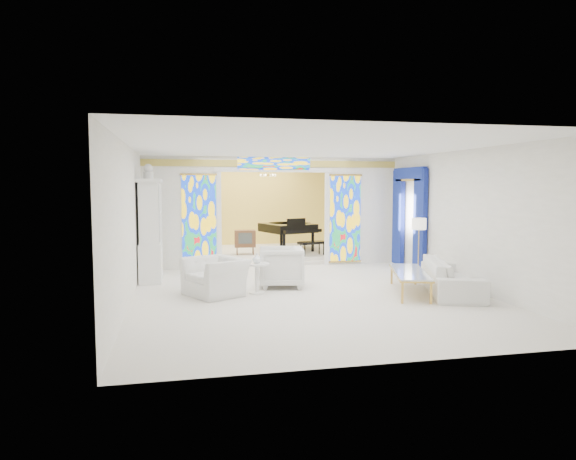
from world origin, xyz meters
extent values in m
plane|color=silver|center=(0.00, 0.00, 0.00)|extent=(12.00, 12.00, 0.00)
cube|color=white|center=(0.00, 0.00, 3.00)|extent=(7.00, 12.00, 0.02)
cube|color=white|center=(0.00, 6.00, 1.50)|extent=(7.00, 0.02, 3.00)
cube|color=white|center=(0.00, -6.00, 1.50)|extent=(7.00, 0.02, 3.00)
cube|color=white|center=(-3.50, 0.00, 1.50)|extent=(0.02, 12.00, 3.00)
cube|color=white|center=(3.50, 0.00, 1.50)|extent=(0.02, 12.00, 3.00)
cube|color=white|center=(-2.50, 2.00, 1.50)|extent=(2.00, 0.18, 3.00)
cube|color=white|center=(2.50, 2.00, 1.50)|extent=(2.00, 0.18, 3.00)
cube|color=white|center=(0.00, 2.00, 2.80)|extent=(3.00, 0.18, 0.40)
cube|color=white|center=(-1.50, 1.90, 1.30)|extent=(0.12, 0.06, 2.60)
cube|color=white|center=(1.50, 1.90, 1.30)|extent=(0.12, 0.06, 2.60)
cube|color=white|center=(0.00, 1.90, 2.65)|extent=(3.24, 0.06, 0.12)
cube|color=gold|center=(0.00, 1.90, 2.82)|extent=(7.00, 0.05, 0.18)
cube|color=gold|center=(-2.03, 1.89, 1.30)|extent=(0.90, 0.04, 2.40)
cube|color=gold|center=(2.03, 1.89, 1.30)|extent=(0.90, 0.04, 2.40)
cube|color=gold|center=(0.00, 1.89, 2.82)|extent=(2.00, 0.04, 0.34)
cube|color=silver|center=(0.00, 4.10, 0.09)|extent=(6.80, 3.80, 0.18)
cube|color=#F3CC54|center=(0.00, 5.88, 1.50)|extent=(6.70, 0.10, 2.90)
cylinder|color=gold|center=(0.20, 4.00, 2.55)|extent=(0.48, 0.48, 0.30)
cube|color=navy|center=(3.40, 0.05, 1.35)|extent=(0.12, 0.55, 2.60)
cube|color=navy|center=(3.40, 1.35, 1.35)|extent=(0.12, 0.55, 2.60)
cube|color=navy|center=(3.40, 0.70, 2.55)|extent=(0.14, 1.70, 0.30)
cube|color=gold|center=(3.40, 0.70, 2.38)|extent=(0.12, 1.50, 0.06)
cube|color=white|center=(-3.22, 0.60, 0.45)|extent=(0.50, 1.40, 0.90)
cube|color=white|center=(-3.22, 0.60, 1.60)|extent=(0.44, 1.30, 1.40)
cube|color=white|center=(-2.99, 0.60, 1.60)|extent=(0.01, 1.20, 1.30)
cube|color=white|center=(-3.22, 0.60, 2.34)|extent=(0.56, 1.46, 0.08)
cylinder|color=silver|center=(-3.22, 0.25, 2.46)|extent=(0.22, 0.22, 0.16)
sphere|color=silver|center=(-3.22, 0.25, 2.62)|extent=(0.20, 0.20, 0.20)
imported|color=white|center=(-1.85, -1.46, 0.38)|extent=(1.45, 1.51, 0.76)
imported|color=white|center=(-0.38, -0.90, 0.44)|extent=(1.12, 1.10, 0.89)
imported|color=white|center=(2.95, -2.32, 0.35)|extent=(1.67, 2.57, 0.70)
cylinder|color=white|center=(-1.00, -1.48, 0.61)|extent=(0.62, 0.62, 0.04)
cylinder|color=white|center=(-1.00, -1.48, 0.31)|extent=(0.10, 0.10, 0.59)
cylinder|color=white|center=(-1.00, -1.48, 0.02)|extent=(0.41, 0.41, 0.03)
imported|color=white|center=(-1.00, -1.48, 0.73)|extent=(0.22, 0.22, 0.19)
cube|color=white|center=(2.10, -2.13, 0.44)|extent=(1.21, 2.14, 0.04)
cube|color=gold|center=(2.10, -2.13, 0.42)|extent=(1.25, 2.18, 0.03)
cube|color=gold|center=(1.55, -2.97, 0.21)|extent=(0.06, 0.06, 0.42)
cube|color=gold|center=(2.05, -3.14, 0.21)|extent=(0.06, 0.06, 0.42)
cube|color=gold|center=(2.14, -1.12, 0.21)|extent=(0.06, 0.06, 0.42)
cube|color=gold|center=(2.65, -1.28, 0.21)|extent=(0.06, 0.06, 0.42)
cylinder|color=gold|center=(3.20, -0.30, 0.01)|extent=(0.31, 0.31, 0.03)
cylinder|color=gold|center=(3.20, -0.30, 0.66)|extent=(0.03, 0.03, 1.31)
cylinder|color=white|center=(3.20, -0.30, 1.29)|extent=(0.44, 0.44, 0.28)
cube|color=black|center=(0.81, 3.93, 0.90)|extent=(1.76, 1.82, 0.26)
cylinder|color=black|center=(0.97, 4.33, 0.90)|extent=(1.72, 1.72, 0.26)
cube|color=black|center=(1.08, 3.12, 0.86)|extent=(1.30, 0.67, 0.09)
cube|color=silver|center=(1.10, 3.05, 0.88)|extent=(1.15, 0.46, 0.03)
cube|color=black|center=(0.97, 3.43, 1.10)|extent=(0.63, 0.24, 0.24)
cube|color=black|center=(1.26, 2.59, 0.56)|extent=(0.91, 0.58, 0.08)
cylinder|color=black|center=(0.53, 3.14, 0.47)|extent=(0.12, 0.12, 0.58)
cylinder|color=black|center=(1.51, 3.47, 0.47)|extent=(0.12, 0.12, 0.58)
cylinder|color=black|center=(0.72, 4.49, 0.47)|extent=(0.12, 0.12, 0.58)
cube|color=brown|center=(-0.63, 3.28, 0.65)|extent=(0.65, 0.47, 0.50)
cube|color=#3B403D|center=(-0.65, 3.07, 0.68)|extent=(0.40, 0.06, 0.32)
cone|color=brown|center=(-0.88, 3.15, 0.29)|extent=(0.04, 0.04, 0.22)
cone|color=brown|center=(-0.41, 3.11, 0.29)|extent=(0.04, 0.04, 0.22)
cone|color=brown|center=(-0.86, 3.45, 0.29)|extent=(0.04, 0.04, 0.22)
cone|color=brown|center=(-0.38, 3.41, 0.29)|extent=(0.04, 0.04, 0.22)
camera|label=1|loc=(-2.59, -11.86, 2.24)|focal=32.00mm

